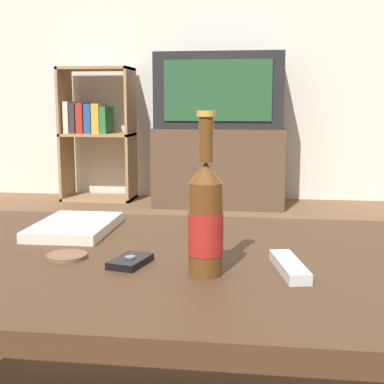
% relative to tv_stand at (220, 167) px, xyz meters
% --- Properties ---
extents(back_wall, '(8.00, 0.05, 2.60)m').
position_rel_tv_stand_xyz_m(back_wall, '(0.12, 0.31, 1.03)').
color(back_wall, beige).
rests_on(back_wall, ground_plane).
extents(coffee_table, '(1.27, 0.78, 0.41)m').
position_rel_tv_stand_xyz_m(coffee_table, '(0.12, -2.71, 0.08)').
color(coffee_table, '#422B1C').
rests_on(coffee_table, ground_plane).
extents(tv_stand, '(0.90, 0.48, 0.54)m').
position_rel_tv_stand_xyz_m(tv_stand, '(0.00, 0.00, 0.00)').
color(tv_stand, '#4C3828').
rests_on(tv_stand, ground_plane).
extents(television, '(0.86, 0.48, 0.50)m').
position_rel_tv_stand_xyz_m(television, '(-0.00, -0.00, 0.52)').
color(television, black).
rests_on(television, tv_stand).
extents(bookshelf, '(0.52, 0.30, 0.97)m').
position_rel_tv_stand_xyz_m(bookshelf, '(-0.94, 0.10, 0.26)').
color(bookshelf, '#99754C').
rests_on(bookshelf, ground_plane).
extents(beer_bottle, '(0.06, 0.06, 0.29)m').
position_rel_tv_stand_xyz_m(beer_bottle, '(0.20, -2.82, 0.24)').
color(beer_bottle, '#563314').
rests_on(beer_bottle, coffee_table).
extents(cell_phone, '(0.08, 0.10, 0.02)m').
position_rel_tv_stand_xyz_m(cell_phone, '(0.05, -2.79, 0.14)').
color(cell_phone, black).
rests_on(cell_phone, coffee_table).
extents(remote_control, '(0.07, 0.17, 0.02)m').
position_rel_tv_stand_xyz_m(remote_control, '(0.35, -2.79, 0.14)').
color(remote_control, beige).
rests_on(remote_control, coffee_table).
extents(coaster, '(0.08, 0.08, 0.01)m').
position_rel_tv_stand_xyz_m(coaster, '(-0.09, -2.76, 0.14)').
color(coaster, brown).
rests_on(coaster, coffee_table).
extents(table_book, '(0.17, 0.26, 0.02)m').
position_rel_tv_stand_xyz_m(table_book, '(-0.15, -2.54, 0.15)').
color(table_book, beige).
rests_on(table_book, coffee_table).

